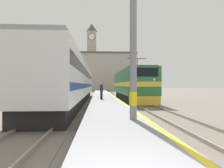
{
  "coord_description": "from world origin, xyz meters",
  "views": [
    {
      "loc": [
        -0.79,
        -3.51,
        1.87
      ],
      "look_at": [
        0.77,
        20.22,
        1.99
      ],
      "focal_mm": 35.0,
      "sensor_mm": 36.0,
      "label": 1
    }
  ],
  "objects": [
    {
      "name": "catenary_mast",
      "position": [
        0.83,
        5.86,
        4.16
      ],
      "size": [
        2.88,
        0.32,
        7.66
      ],
      "color": "gray",
      "rests_on": "platform"
    },
    {
      "name": "ground_plane",
      "position": [
        0.0,
        30.0,
        0.0
      ],
      "size": [
        200.0,
        200.0,
        0.0
      ],
      "primitive_type": "plane",
      "color": "#70665B"
    },
    {
      "name": "passenger_train",
      "position": [
        -3.32,
        19.95,
        2.22
      ],
      "size": [
        2.92,
        30.37,
        4.13
      ],
      "color": "black",
      "rests_on": "ground"
    },
    {
      "name": "person_on_platform",
      "position": [
        -0.4,
        19.35,
        1.3
      ],
      "size": [
        0.34,
        0.34,
        1.72
      ],
      "color": "#23232D",
      "rests_on": "platform"
    },
    {
      "name": "clock_tower",
      "position": [
        -3.03,
        78.6,
        13.2
      ],
      "size": [
        4.13,
        4.13,
        24.97
      ],
      "color": "#ADA393",
      "rests_on": "ground"
    },
    {
      "name": "platform",
      "position": [
        0.0,
        25.0,
        0.19
      ],
      "size": [
        2.9,
        140.0,
        0.39
      ],
      "color": "gray",
      "rests_on": "ground"
    },
    {
      "name": "rail_track_near",
      "position": [
        3.32,
        25.0,
        0.03
      ],
      "size": [
        2.84,
        140.0,
        0.16
      ],
      "color": "#70665B",
      "rests_on": "ground"
    },
    {
      "name": "locomotive_train",
      "position": [
        3.32,
        23.23,
        1.91
      ],
      "size": [
        2.92,
        16.33,
        4.7
      ],
      "color": "black",
      "rests_on": "ground"
    },
    {
      "name": "rail_track_far",
      "position": [
        -3.32,
        25.0,
        0.03
      ],
      "size": [
        2.83,
        140.0,
        0.16
      ],
      "color": "#70665B",
      "rests_on": "ground"
    },
    {
      "name": "station_building",
      "position": [
        1.63,
        72.07,
        6.44
      ],
      "size": [
        21.3,
        9.73,
        12.83
      ],
      "color": "#A8A399",
      "rests_on": "ground"
    }
  ]
}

